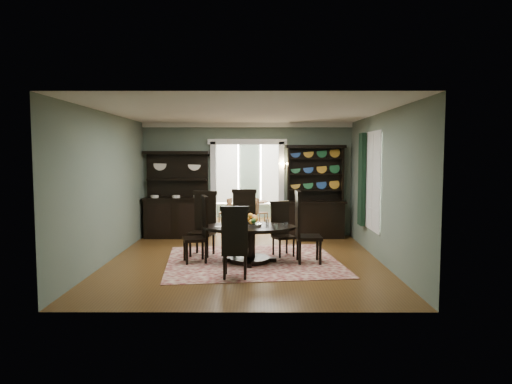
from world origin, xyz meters
TOP-DOWN VIEW (x-y plane):
  - room at (0.00, 0.04)m, footprint 5.51×6.01m
  - parlor at (0.00, 5.53)m, footprint 3.51×3.50m
  - doorway_trim at (0.00, 3.00)m, footprint 2.08×0.25m
  - right_window at (2.69, 0.93)m, footprint 0.15×1.47m
  - wall_sconce at (0.95, 2.85)m, footprint 0.27×0.21m
  - rug at (0.17, 0.02)m, footprint 3.76×3.48m
  - dining_table at (0.10, -0.05)m, footprint 1.88×1.75m
  - centerpiece at (0.20, -0.09)m, footprint 1.45×0.94m
  - chair_far_left at (-0.89, 0.63)m, footprint 0.61×0.59m
  - chair_far_mid at (-0.03, 0.72)m, footprint 0.55×0.52m
  - chair_far_right at (0.78, 0.58)m, footprint 0.56×0.55m
  - chair_end_left at (-0.88, -0.06)m, footprint 0.59×0.61m
  - chair_end_right at (1.17, -0.11)m, footprint 0.51×0.56m
  - chair_near at (-0.13, -1.32)m, footprint 0.50×0.45m
  - sideboard at (-1.84, 2.74)m, footprint 1.72×0.62m
  - welsh_dresser at (1.78, 2.74)m, footprint 1.56×0.60m
  - parlor_table at (0.19, 4.87)m, footprint 0.79×0.79m
  - parlor_chair_left at (-0.67, 4.59)m, footprint 0.40×0.39m
  - parlor_chair_right at (0.35, 4.58)m, footprint 0.40×0.39m

SIDE VIEW (x-z plane):
  - rug at x=0.17m, z-range 0.00..0.01m
  - parlor_chair_left at x=-0.67m, z-range 0.03..0.88m
  - parlor_chair_right at x=0.35m, z-range 0.03..0.89m
  - parlor_table at x=0.19m, z-range 0.11..0.85m
  - dining_table at x=0.10m, z-range 0.14..0.88m
  - chair_far_right at x=0.78m, z-range 0.03..1.20m
  - chair_near at x=-0.13m, z-range 0.03..1.32m
  - chair_end_left at x=-0.88m, z-range 0.03..1.38m
  - chair_far_left at x=-0.89m, z-range 0.03..1.41m
  - chair_far_mid at x=-0.03m, z-range 0.04..1.45m
  - chair_end_right at x=1.17m, z-range 0.04..1.49m
  - sideboard at x=-1.84m, z-range -0.34..1.91m
  - centerpiece at x=0.20m, z-range 0.68..0.92m
  - welsh_dresser at x=1.78m, z-range -0.33..2.08m
  - parlor at x=0.00m, z-range 0.01..3.02m
  - room at x=0.00m, z-range 0.07..3.08m
  - right_window at x=2.69m, z-range 0.54..2.66m
  - doorway_trim at x=0.00m, z-range 0.33..2.90m
  - wall_sconce at x=0.95m, z-range 1.79..1.99m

